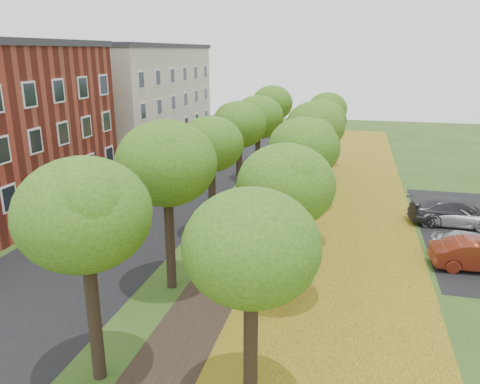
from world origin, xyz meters
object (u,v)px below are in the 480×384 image
Objects in this scene: car_white at (455,215)px; car_red at (480,255)px; car_grey at (455,211)px; car_silver at (474,246)px.

car_red is at bearing -179.01° from car_white.
car_grey is 1.16× the size of car_white.
car_silver is 5.06m from car_grey.
car_grey is at bearing 17.28° from car_silver.
car_silver is at bearing -4.70° from car_red.
car_silver is 4.86m from car_white.
car_red is 0.97× the size of car_white.
car_grey is 0.24m from car_white.
car_grey is (0.00, 5.06, 0.08)m from car_silver.
car_grey reaches higher than car_white.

